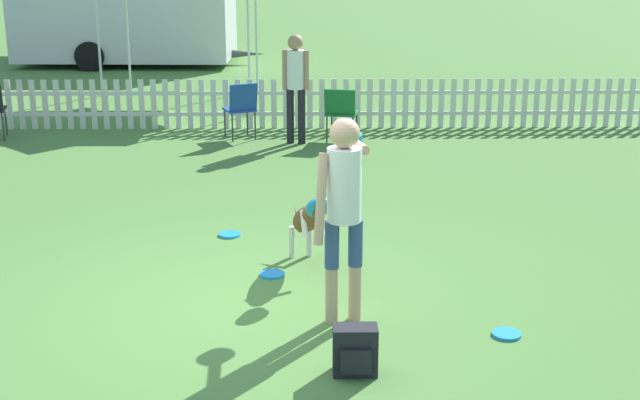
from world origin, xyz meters
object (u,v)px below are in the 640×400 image
object	(u,v)px
equipment_trailer	(126,9)
folding_chair_blue_left	(341,110)
handler_person	(344,194)
spectator_standing	(296,78)
frisbee_near_dog	(507,334)
frisbee_near_handler	(230,234)
backpack_on_grass	(355,351)
folding_chair_green_right	(241,105)
frisbee_far_scatter	(272,274)
leaping_dog	(308,219)

from	to	relation	value
equipment_trailer	folding_chair_blue_left	bearing A→B (deg)	-58.07
handler_person	spectator_standing	xyz separation A→B (m)	(-0.44, 6.47, -0.09)
handler_person	frisbee_near_dog	world-z (taller)	handler_person
frisbee_near_handler	backpack_on_grass	bearing A→B (deg)	-69.47
frisbee_near_dog	folding_chair_green_right	bearing A→B (deg)	110.13
frisbee_near_handler	frisbee_near_dog	xyz separation A→B (m)	(2.43, -2.50, 0.00)
frisbee_far_scatter	spectator_standing	size ratio (longest dim) A/B	0.14
frisbee_far_scatter	spectator_standing	world-z (taller)	spectator_standing
folding_chair_blue_left	equipment_trailer	xyz separation A→B (m)	(-4.87, 8.48, 0.82)
frisbee_far_scatter	backpack_on_grass	world-z (taller)	backpack_on_grass
handler_person	leaping_dog	world-z (taller)	handler_person
frisbee_near_dog	folding_chair_green_right	distance (m)	7.58
leaping_dog	frisbee_near_dog	size ratio (longest dim) A/B	4.65
leaping_dog	folding_chair_green_right	distance (m)	5.66
folding_chair_blue_left	equipment_trailer	size ratio (longest dim) A/B	0.14
frisbee_far_scatter	handler_person	bearing A→B (deg)	-57.41
folding_chair_green_right	spectator_standing	size ratio (longest dim) A/B	0.54
folding_chair_blue_left	folding_chair_green_right	distance (m)	1.55
frisbee_near_handler	backpack_on_grass	distance (m)	3.34
frisbee_near_handler	folding_chair_green_right	size ratio (longest dim) A/B	0.26
handler_person	folding_chair_green_right	size ratio (longest dim) A/B	1.93
handler_person	folding_chair_green_right	bearing A→B (deg)	87.60
handler_person	frisbee_far_scatter	world-z (taller)	handler_person
frisbee_far_scatter	folding_chair_blue_left	bearing A→B (deg)	81.08
frisbee_far_scatter	folding_chair_green_right	bearing A→B (deg)	96.57
frisbee_near_handler	folding_chair_blue_left	size ratio (longest dim) A/B	0.28
folding_chair_blue_left	spectator_standing	bearing A→B (deg)	20.92
handler_person	equipment_trailer	bearing A→B (deg)	93.79
frisbee_near_dog	equipment_trailer	bearing A→B (deg)	111.03
frisbee_far_scatter	folding_chair_green_right	world-z (taller)	folding_chair_green_right
spectator_standing	folding_chair_blue_left	bearing A→B (deg)	-156.00
leaping_dog	frisbee_near_handler	xyz separation A→B (m)	(-0.84, 0.97, -0.49)
backpack_on_grass	frisbee_far_scatter	bearing A→B (deg)	109.01
leaping_dog	folding_chair_blue_left	bearing A→B (deg)	-108.92
frisbee_near_handler	spectator_standing	size ratio (longest dim) A/B	0.14
spectator_standing	frisbee_far_scatter	bearing A→B (deg)	103.25
folding_chair_blue_left	folding_chair_green_right	size ratio (longest dim) A/B	0.93
frisbee_near_dog	equipment_trailer	world-z (taller)	equipment_trailer
leaping_dog	backpack_on_grass	distance (m)	2.20
folding_chair_green_right	spectator_standing	distance (m)	1.01
handler_person	frisbee_near_handler	xyz separation A→B (m)	(-1.12, 2.15, -1.08)
handler_person	backpack_on_grass	size ratio (longest dim) A/B	4.65
backpack_on_grass	folding_chair_blue_left	world-z (taller)	folding_chair_blue_left
frisbee_near_dog	folding_chair_blue_left	size ratio (longest dim) A/B	0.28
equipment_trailer	frisbee_near_dog	bearing A→B (deg)	-66.89
frisbee_near_dog	backpack_on_grass	world-z (taller)	backpack_on_grass
folding_chair_green_right	equipment_trailer	world-z (taller)	equipment_trailer
leaping_dog	frisbee_near_handler	bearing A→B (deg)	-62.55
frisbee_near_dog	backpack_on_grass	distance (m)	1.42
backpack_on_grass	folding_chair_green_right	bearing A→B (deg)	99.84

